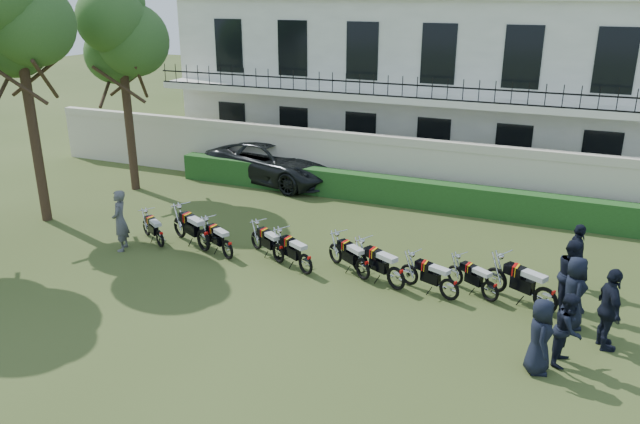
% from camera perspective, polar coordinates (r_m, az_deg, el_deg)
% --- Properties ---
extents(ground, '(100.00, 100.00, 0.00)m').
position_cam_1_polar(ground, '(16.86, -3.08, -6.22)').
color(ground, '#38471C').
rests_on(ground, ground).
extents(perimeter_wall, '(30.00, 0.35, 2.30)m').
position_cam_1_polar(perimeter_wall, '(23.44, 5.50, 4.29)').
color(perimeter_wall, beige).
rests_on(perimeter_wall, ground).
extents(hedge, '(18.00, 0.60, 1.00)m').
position_cam_1_polar(hedge, '(22.62, 7.23, 1.88)').
color(hedge, '#1D4117').
rests_on(hedge, ground).
extents(building, '(20.40, 9.60, 7.40)m').
position_cam_1_polar(building, '(28.58, 9.44, 12.10)').
color(building, white).
rests_on(building, ground).
extents(tree_west_mid, '(3.40, 3.20, 8.82)m').
position_cam_1_polar(tree_west_mid, '(21.82, -26.04, 16.00)').
color(tree_west_mid, '#473323').
rests_on(tree_west_mid, ground).
extents(tree_west_near, '(3.40, 3.20, 7.90)m').
position_cam_1_polar(tree_west_near, '(24.38, -17.78, 15.34)').
color(tree_west_near, '#473323').
rests_on(tree_west_near, ground).
extents(motorcycle_0, '(1.47, 0.98, 0.92)m').
position_cam_1_polar(motorcycle_0, '(19.31, -14.45, -2.01)').
color(motorcycle_0, black).
rests_on(motorcycle_0, ground).
extents(motorcycle_1, '(1.93, 1.07, 1.15)m').
position_cam_1_polar(motorcycle_1, '(18.68, -10.64, -2.10)').
color(motorcycle_1, black).
rests_on(motorcycle_1, ground).
extents(motorcycle_2, '(1.63, 0.95, 0.98)m').
position_cam_1_polar(motorcycle_2, '(18.06, -8.47, -3.01)').
color(motorcycle_2, black).
rests_on(motorcycle_2, ground).
extents(motorcycle_3, '(1.56, 0.98, 0.96)m').
position_cam_1_polar(motorcycle_3, '(17.68, -3.84, -3.37)').
color(motorcycle_3, black).
rests_on(motorcycle_3, ground).
extents(motorcycle_4, '(1.68, 0.98, 1.02)m').
position_cam_1_polar(motorcycle_4, '(16.92, -1.33, -4.34)').
color(motorcycle_4, black).
rests_on(motorcycle_4, ground).
extents(motorcycle_5, '(1.60, 1.10, 1.01)m').
position_cam_1_polar(motorcycle_5, '(16.67, 3.94, -4.77)').
color(motorcycle_5, black).
rests_on(motorcycle_5, ground).
extents(motorcycle_6, '(1.81, 1.00, 1.07)m').
position_cam_1_polar(motorcycle_6, '(16.19, 6.99, -5.55)').
color(motorcycle_6, black).
rests_on(motorcycle_6, ground).
extents(motorcycle_7, '(1.72, 0.81, 0.99)m').
position_cam_1_polar(motorcycle_7, '(15.89, 11.77, -6.49)').
color(motorcycle_7, black).
rests_on(motorcycle_7, ground).
extents(motorcycle_8, '(1.49, 0.94, 0.92)m').
position_cam_1_polar(motorcycle_8, '(16.09, 15.31, -6.58)').
color(motorcycle_8, black).
rests_on(motorcycle_8, ground).
extents(motorcycle_9, '(1.89, 1.09, 1.14)m').
position_cam_1_polar(motorcycle_9, '(15.89, 19.98, -7.06)').
color(motorcycle_9, black).
rests_on(motorcycle_9, ground).
extents(suv, '(6.23, 3.80, 1.61)m').
position_cam_1_polar(suv, '(25.25, -4.24, 4.60)').
color(suv, black).
rests_on(suv, ground).
extents(inspector, '(0.68, 0.80, 1.85)m').
position_cam_1_polar(inspector, '(19.30, -17.81, -0.76)').
color(inspector, slate).
rests_on(inspector, ground).
extents(officer_0, '(0.65, 0.87, 1.61)m').
position_cam_1_polar(officer_0, '(13.47, 19.46, -10.65)').
color(officer_0, black).
rests_on(officer_0, ground).
extents(officer_1, '(0.74, 0.87, 1.58)m').
position_cam_1_polar(officer_1, '(13.96, 21.77, -9.90)').
color(officer_1, black).
rests_on(officer_1, ground).
extents(officer_2, '(0.77, 1.18, 1.87)m').
position_cam_1_polar(officer_2, '(14.77, 24.94, -8.08)').
color(officer_2, black).
rests_on(officer_2, ground).
extents(officer_3, '(0.79, 0.98, 1.74)m').
position_cam_1_polar(officer_3, '(15.38, 22.19, -6.84)').
color(officer_3, black).
rests_on(officer_3, ground).
extents(officer_4, '(0.79, 0.95, 1.76)m').
position_cam_1_polar(officer_4, '(16.28, 21.99, -5.29)').
color(officer_4, black).
rests_on(officer_4, ground).
extents(officer_5, '(0.55, 1.07, 1.75)m').
position_cam_1_polar(officer_5, '(17.39, 22.38, -3.77)').
color(officer_5, black).
rests_on(officer_5, ground).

